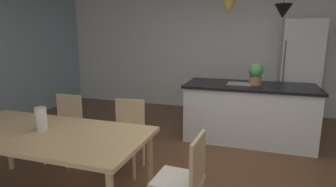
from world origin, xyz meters
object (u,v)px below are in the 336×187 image
chair_far_left (64,126)px  kitchen_island (248,112)px  chair_far_right (127,133)px  dining_table (44,137)px  potted_plant_on_island (256,73)px  chair_kitchen_end (182,180)px  refrigerator (299,71)px  vase_on_dining_table (41,119)px

chair_far_left → kitchen_island: bearing=33.1°
chair_far_left → chair_far_right: bearing=-0.0°
kitchen_island → dining_table: bearing=-128.1°
kitchen_island → potted_plant_on_island: potted_plant_on_island is taller
dining_table → potted_plant_on_island: size_ratio=6.12×
chair_kitchen_end → refrigerator: (1.30, 3.74, 0.50)m
refrigerator → dining_table: bearing=-125.8°
kitchen_island → potted_plant_on_island: bearing=0.0°
chair_far_right → kitchen_island: kitchen_island is taller
chair_kitchen_end → potted_plant_on_island: 2.48m
vase_on_dining_table → refrigerator: bearing=53.4°
dining_table → chair_far_right: size_ratio=2.35×
kitchen_island → vase_on_dining_table: bearing=-129.2°
kitchen_island → chair_far_right: bearing=-132.7°
chair_kitchen_end → vase_on_dining_table: vase_on_dining_table is taller
chair_far_left → potted_plant_on_island: bearing=32.3°
kitchen_island → refrigerator: (0.86, 1.39, 0.51)m
chair_far_left → refrigerator: bearing=42.4°
dining_table → chair_far_left: bearing=118.5°
chair_kitchen_end → potted_plant_on_island: bearing=77.6°
chair_kitchen_end → potted_plant_on_island: size_ratio=2.60×
vase_on_dining_table → dining_table: bearing=-36.0°
chair_far_left → kitchen_island: size_ratio=0.44×
refrigerator → chair_far_right: bearing=-127.8°
refrigerator → potted_plant_on_island: (-0.79, -1.39, 0.11)m
chair_far_left → potted_plant_on_island: potted_plant_on_island is taller
chair_kitchen_end → vase_on_dining_table: size_ratio=3.85×
potted_plant_on_island → kitchen_island: bearing=180.0°
refrigerator → chair_far_left: bearing=-137.6°
chair_far_left → chair_kitchen_end: size_ratio=1.00×
kitchen_island → refrigerator: 1.71m
chair_far_left → kitchen_island: 2.75m
chair_far_right → chair_kitchen_end: size_ratio=1.00×
chair_far_right → dining_table: bearing=-118.3°
chair_kitchen_end → refrigerator: refrigerator is taller
dining_table → refrigerator: refrigerator is taller
chair_kitchen_end → kitchen_island: kitchen_island is taller
chair_far_right → chair_kitchen_end: (0.94, -0.85, 0.00)m
chair_kitchen_end → vase_on_dining_table: 1.49m
kitchen_island → potted_plant_on_island: (0.07, 0.00, 0.62)m
chair_far_left → potted_plant_on_island: (2.37, 1.50, 0.60)m
chair_far_right → refrigerator: (2.24, 2.89, 0.50)m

